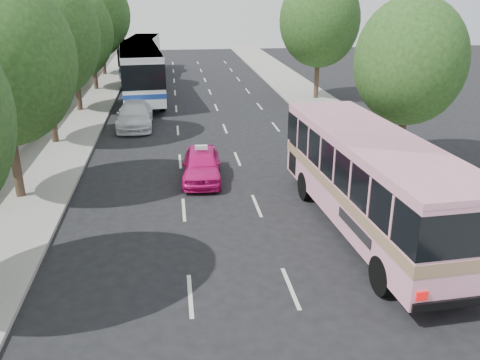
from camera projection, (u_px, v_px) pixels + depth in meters
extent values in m
plane|color=black|center=(246.00, 256.00, 16.42)|extent=(120.00, 120.00, 0.00)
cube|color=#9E998E|center=(77.00, 117.00, 33.87)|extent=(4.00, 90.00, 0.15)
cube|color=#9E998E|center=(324.00, 110.00, 36.00)|extent=(4.00, 90.00, 0.12)
cube|color=#9E998E|center=(48.00, 106.00, 33.36)|extent=(0.30, 90.00, 1.50)
cylinder|color=#38281E|center=(15.00, 157.00, 20.28)|extent=(0.36, 0.36, 3.61)
sphere|color=#1E3F16|center=(3.00, 29.00, 18.31)|extent=(3.71, 3.71, 3.71)
cylinder|color=#38281E|center=(52.00, 110.00, 27.64)|extent=(0.36, 0.36, 3.80)
ellipsoid|color=#1E3F16|center=(41.00, 34.00, 26.23)|extent=(6.00, 6.00, 6.90)
sphere|color=#1E3F16|center=(45.00, 10.00, 25.57)|extent=(3.90, 3.90, 3.90)
cylinder|color=#38281E|center=(78.00, 87.00, 35.12)|extent=(0.36, 0.36, 3.50)
ellipsoid|color=#1E3F16|center=(72.00, 32.00, 33.82)|extent=(5.52, 5.52, 6.35)
sphere|color=#1E3F16|center=(75.00, 14.00, 33.20)|extent=(3.59, 3.59, 3.59)
cylinder|color=#38281E|center=(94.00, 67.00, 42.46)|extent=(0.36, 0.36, 3.99)
ellipsoid|color=#1E3F16|center=(89.00, 14.00, 40.98)|extent=(6.30, 6.30, 7.24)
cylinder|color=#38281E|center=(103.00, 56.00, 49.90)|extent=(0.36, 0.36, 3.72)
ellipsoid|color=#1E3F16|center=(99.00, 15.00, 48.52)|extent=(5.88, 5.88, 6.76)
sphere|color=#1E3F16|center=(102.00, 2.00, 47.87)|extent=(3.82, 3.82, 3.82)
cylinder|color=#38281E|center=(402.00, 133.00, 24.35)|extent=(0.36, 0.36, 3.23)
ellipsoid|color=#1E3F16|center=(410.00, 61.00, 23.15)|extent=(5.10, 5.10, 5.87)
sphere|color=#1E3F16|center=(424.00, 39.00, 22.56)|extent=(3.32, 3.31, 3.31)
cylinder|color=#38281E|center=(317.00, 75.00, 39.12)|extent=(0.36, 0.36, 3.80)
ellipsoid|color=#1E3F16|center=(320.00, 20.00, 37.70)|extent=(6.00, 6.00, 6.90)
sphere|color=#1E3F16|center=(327.00, 3.00, 37.05)|extent=(3.90, 3.90, 3.90)
cube|color=#F8A0BC|center=(371.00, 178.00, 17.39)|extent=(3.38, 11.15, 2.95)
cube|color=#9E7A59|center=(370.00, 187.00, 17.51)|extent=(3.42, 11.17, 0.39)
cube|color=black|center=(373.00, 163.00, 17.19)|extent=(3.43, 11.18, 1.21)
cube|color=#F8A0BC|center=(375.00, 139.00, 16.89)|extent=(3.40, 11.17, 0.18)
cylinder|color=black|center=(305.00, 186.00, 20.72)|extent=(0.40, 1.16, 1.14)
cylinder|color=black|center=(362.00, 182.00, 21.16)|extent=(0.40, 1.16, 1.14)
cylinder|color=black|center=(383.00, 275.00, 14.25)|extent=(0.40, 1.16, 1.14)
cylinder|color=black|center=(461.00, 267.00, 14.69)|extent=(0.40, 1.16, 1.14)
imported|color=#DD1378|center=(202.00, 164.00, 22.79)|extent=(1.99, 4.33, 1.44)
imported|color=white|center=(135.00, 115.00, 31.55)|extent=(2.18, 5.24, 1.51)
cube|color=white|center=(140.00, 69.00, 39.07)|extent=(3.94, 13.44, 3.37)
cube|color=black|center=(140.00, 64.00, 38.92)|extent=(4.00, 13.48, 1.66)
cube|color=navy|center=(141.00, 80.00, 39.37)|extent=(3.98, 13.47, 0.33)
cube|color=white|center=(139.00, 48.00, 38.50)|extent=(3.96, 13.46, 0.15)
cylinder|color=black|center=(125.00, 83.00, 43.24)|extent=(0.46, 1.24, 1.21)
cylinder|color=black|center=(154.00, 81.00, 43.75)|extent=(0.46, 1.24, 1.21)
cylinder|color=black|center=(126.00, 104.00, 35.18)|extent=(0.46, 1.24, 1.21)
cylinder|color=black|center=(162.00, 103.00, 35.69)|extent=(0.46, 1.24, 1.21)
cube|color=silver|center=(141.00, 54.00, 50.09)|extent=(3.46, 11.98, 3.00)
cube|color=black|center=(141.00, 50.00, 49.96)|extent=(3.52, 12.02, 1.48)
cube|color=navy|center=(142.00, 62.00, 50.36)|extent=(3.51, 12.01, 0.30)
cube|color=silver|center=(140.00, 39.00, 49.58)|extent=(3.49, 12.00, 0.14)
cylinder|color=black|center=(136.00, 64.00, 54.06)|extent=(0.40, 1.11, 1.08)
cylinder|color=black|center=(157.00, 64.00, 54.17)|extent=(0.40, 1.11, 1.08)
cylinder|color=black|center=(124.00, 76.00, 46.70)|extent=(0.40, 1.11, 1.08)
cylinder|color=black|center=(149.00, 76.00, 46.81)|extent=(0.40, 1.11, 1.08)
cube|color=silver|center=(201.00, 147.00, 22.50)|extent=(0.56, 0.22, 0.18)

